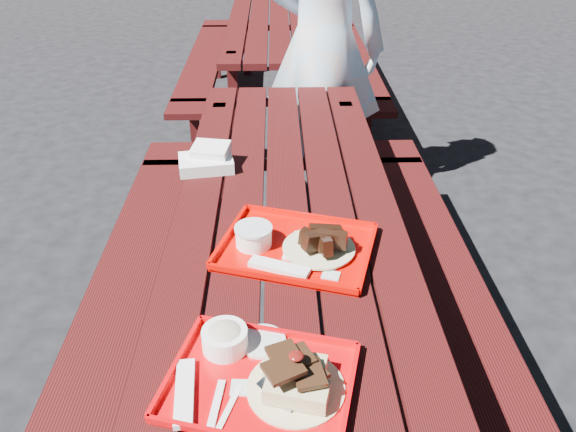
# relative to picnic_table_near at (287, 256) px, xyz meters

# --- Properties ---
(ground) EXTENTS (60.00, 60.00, 0.00)m
(ground) POSITION_rel_picnic_table_near_xyz_m (0.00, 0.00, -0.56)
(ground) COLOR black
(ground) RESTS_ON ground
(picnic_table_near) EXTENTS (1.41, 2.40, 0.75)m
(picnic_table_near) POSITION_rel_picnic_table_near_xyz_m (0.00, 0.00, 0.00)
(picnic_table_near) COLOR #3D0C0B
(picnic_table_near) RESTS_ON ground
(picnic_table_far) EXTENTS (1.41, 2.40, 0.75)m
(picnic_table_far) POSITION_rel_picnic_table_near_xyz_m (0.00, 2.80, 0.00)
(picnic_table_far) COLOR #3D0C0B
(picnic_table_far) RESTS_ON ground
(near_tray) EXTENTS (0.46, 0.40, 0.13)m
(near_tray) POSITION_rel_picnic_table_near_xyz_m (-0.07, -0.71, 0.22)
(near_tray) COLOR red
(near_tray) RESTS_ON picnic_table_near
(far_tray) EXTENTS (0.51, 0.45, 0.07)m
(far_tray) POSITION_rel_picnic_table_near_xyz_m (0.01, -0.23, 0.21)
(far_tray) COLOR #D80400
(far_tray) RESTS_ON picnic_table_near
(white_cloth) EXTENTS (0.22, 0.18, 0.08)m
(white_cloth) POSITION_rel_picnic_table_near_xyz_m (-0.29, 0.31, 0.22)
(white_cloth) COLOR white
(white_cloth) RESTS_ON picnic_table_near
(person) EXTENTS (0.77, 0.63, 1.81)m
(person) POSITION_rel_picnic_table_near_xyz_m (0.22, 1.39, 0.34)
(person) COLOR #BFE4FF
(person) RESTS_ON ground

